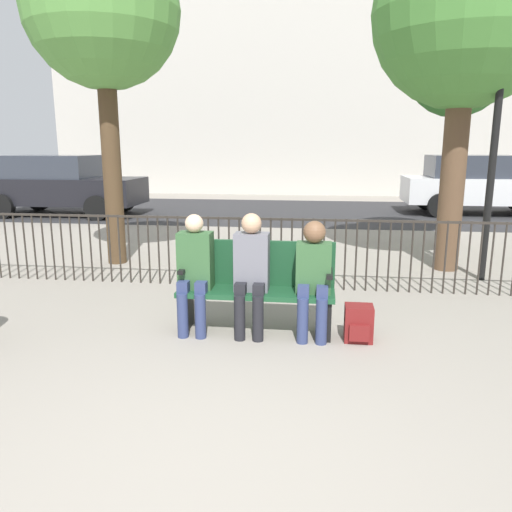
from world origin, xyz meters
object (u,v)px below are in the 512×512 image
Objects in this scene: seated_person_0 at (195,268)px; tree_0 at (466,16)px; park_bench at (257,284)px; parked_car_1 at (61,184)px; parked_car_0 at (479,184)px; seated_person_1 at (251,268)px; tree_1 at (458,67)px; seated_person_2 at (313,273)px; tree_2 at (102,12)px; backpack at (359,324)px; lamp_post at (501,83)px.

tree_0 is at bearing 44.12° from seated_person_0.
seated_person_0 is at bearing -168.36° from park_bench.
parked_car_1 is (-6.43, 8.05, 0.35)m from park_bench.
parked_car_0 reaches higher than seated_person_0.
tree_1 is (3.05, 5.09, 2.56)m from seated_person_1.
parked_car_1 is (-5.81, 8.18, 0.17)m from seated_person_0.
tree_2 reaches higher than seated_person_2.
backpack is (0.45, -0.04, -0.48)m from seated_person_2.
parked_car_1 is at bearing 161.88° from tree_1.
lamp_post is (3.54, 2.51, 2.00)m from seated_person_0.
park_bench is 1.28× the size of seated_person_1.
seated_person_0 is at bearing -54.60° from parked_car_1.
lamp_post reaches higher than backpack.
parked_car_1 is at bearing 132.17° from backpack.
seated_person_1 is 0.25× the size of tree_0.
parked_car_0 is at bearing 60.41° from seated_person_0.
lamp_post reaches higher than seated_person_0.
tree_0 is 5.23m from tree_2.
seated_person_2 is 0.28× the size of parked_car_0.
parked_car_1 is (-7.45, 8.22, 0.67)m from backpack.
tree_2 reaches higher than seated_person_0.
tree_1 reaches higher than parked_car_0.
tree_1 is at bearing 77.71° from tree_0.
seated_person_2 reaches higher than park_bench.
backpack is 0.08× the size of parked_car_1.
tree_2 is at bearing 125.40° from seated_person_0.
seated_person_0 is 3.41× the size of backpack.
seated_person_2 reaches higher than backpack.
seated_person_0 is 1.19m from seated_person_2.
seated_person_0 is at bearing -54.60° from tree_2.
seated_person_2 is 3.99m from lamp_post.
backpack is at bearing -38.39° from tree_2.
seated_person_2 is 10.80m from parked_car_0.
seated_person_2 is 3.29× the size of backpack.
park_bench is at bearing -130.94° from tree_0.
parked_car_0 is 1.00× the size of parked_car_1.
backpack is 0.08× the size of tree_1.
parked_car_1 reaches higher than backpack.
parked_car_0 reaches higher than seated_person_2.
tree_0 reaches higher than park_bench.
parked_car_1 is (-7.00, 8.18, 0.18)m from seated_person_2.
lamp_post is (0.36, -0.57, -0.96)m from tree_0.
backpack is at bearing -1.55° from seated_person_0.
parked_car_0 is at bearing 62.99° from seated_person_1.
seated_person_1 is at bearing -120.91° from tree_1.
tree_1 is at bearing 58.81° from park_bench.
park_bench is 0.37× the size of parked_car_0.
parked_car_0 is 11.53m from parked_car_1.
tree_2 is at bearing -177.58° from tree_0.
seated_person_1 reaches higher than park_bench.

